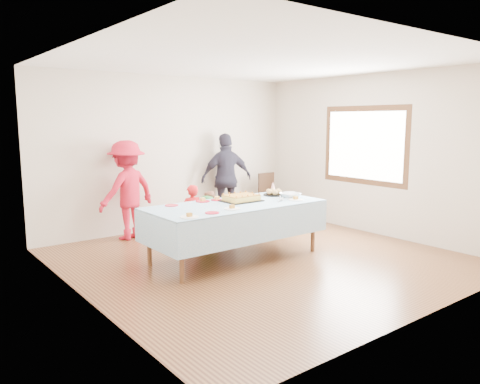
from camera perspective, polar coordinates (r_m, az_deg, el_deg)
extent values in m
plane|color=#452213|center=(6.66, 2.61, -8.07)|extent=(5.00, 5.00, 0.00)
cube|color=beige|center=(8.46, -8.38, 4.74)|extent=(5.00, 0.04, 2.70)
cube|color=beige|center=(4.80, 22.44, 1.19)|extent=(5.00, 0.04, 2.70)
cube|color=beige|center=(5.16, -18.99, 1.86)|extent=(0.04, 5.00, 2.70)
cube|color=beige|center=(8.24, 16.09, 4.39)|extent=(0.04, 5.00, 2.70)
cube|color=white|center=(6.43, 2.78, 15.65)|extent=(5.00, 5.00, 0.04)
cube|color=#472B16|center=(8.33, 14.90, 5.52)|extent=(0.03, 1.75, 1.35)
cylinder|color=#56371D|center=(5.63, -7.14, -7.42)|extent=(0.06, 0.06, 0.73)
cylinder|color=#56371D|center=(7.00, 8.89, -4.26)|extent=(0.06, 0.06, 0.73)
cylinder|color=#56371D|center=(6.34, -11.03, -5.67)|extent=(0.06, 0.06, 0.73)
cylinder|color=#56371D|center=(7.58, 4.27, -3.16)|extent=(0.06, 0.06, 0.73)
cube|color=#56371D|center=(6.49, -0.57, -1.70)|extent=(2.40, 1.00, 0.04)
cube|color=white|center=(6.48, -0.57, -1.48)|extent=(2.50, 1.10, 0.01)
cube|color=black|center=(6.68, 0.16, -1.07)|extent=(0.53, 0.41, 0.02)
cube|color=#EFD85A|center=(6.67, 0.16, -0.73)|extent=(0.45, 0.34, 0.07)
cube|color=#986123|center=(6.66, 0.16, -0.39)|extent=(0.45, 0.34, 0.01)
cylinder|color=black|center=(7.22, 4.15, -0.34)|extent=(0.33, 0.33, 0.02)
sphere|color=tan|center=(7.27, 4.66, 0.10)|extent=(0.08, 0.08, 0.08)
sphere|color=tan|center=(7.30, 4.01, 0.14)|extent=(0.08, 0.08, 0.08)
sphere|color=tan|center=(7.24, 3.50, 0.08)|extent=(0.08, 0.08, 0.08)
sphere|color=tan|center=(7.16, 3.64, -0.02)|extent=(0.08, 0.08, 0.08)
sphere|color=tan|center=(7.13, 4.29, -0.06)|extent=(0.08, 0.08, 0.08)
sphere|color=tan|center=(7.19, 4.80, 0.00)|extent=(0.08, 0.08, 0.08)
sphere|color=tan|center=(7.21, 4.15, 0.04)|extent=(0.08, 0.08, 0.08)
imported|color=silver|center=(7.02, 6.16, -0.40)|extent=(0.30, 0.30, 0.07)
cone|color=white|center=(7.49, 4.03, 0.60)|extent=(0.10, 0.10, 0.18)
cylinder|color=red|center=(6.40, -8.34, -1.61)|extent=(0.18, 0.18, 0.01)
cylinder|color=red|center=(6.66, -4.56, -1.14)|extent=(0.20, 0.20, 0.01)
cylinder|color=red|center=(6.77, -2.83, -0.97)|extent=(0.17, 0.17, 0.01)
cylinder|color=red|center=(7.18, 1.37, -0.40)|extent=(0.16, 0.16, 0.01)
cylinder|color=red|center=(5.83, -3.42, -2.54)|extent=(0.18, 0.18, 0.01)
cylinder|color=white|center=(5.60, -6.19, -3.04)|extent=(0.23, 0.23, 0.01)
cylinder|color=white|center=(6.09, -0.98, -2.05)|extent=(0.21, 0.21, 0.01)
cylinder|color=white|center=(6.83, 6.81, -0.93)|extent=(0.22, 0.22, 0.01)
cylinder|color=black|center=(9.01, 3.80, -2.33)|extent=(0.03, 0.03, 0.40)
cylinder|color=black|center=(9.23, 5.36, -2.08)|extent=(0.03, 0.03, 0.40)
cylinder|color=black|center=(9.26, 2.44, -2.02)|extent=(0.03, 0.03, 0.40)
cylinder|color=black|center=(9.47, 3.99, -1.79)|extent=(0.03, 0.03, 0.40)
cube|color=black|center=(9.20, 3.92, -0.72)|extent=(0.39, 0.39, 0.05)
cube|color=black|center=(9.30, 3.22, 0.94)|extent=(0.39, 0.04, 0.46)
imported|color=red|center=(7.19, -5.89, -2.91)|extent=(0.37, 0.27, 0.96)
imported|color=#277635|center=(7.08, -4.01, -3.69)|extent=(0.46, 0.37, 0.81)
imported|color=#AA694F|center=(7.28, -3.82, -3.19)|extent=(0.49, 0.43, 0.84)
imported|color=red|center=(7.80, -13.59, 0.23)|extent=(1.16, 0.85, 1.61)
imported|color=#292837|center=(8.79, -1.66, 1.67)|extent=(1.06, 0.65, 1.69)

